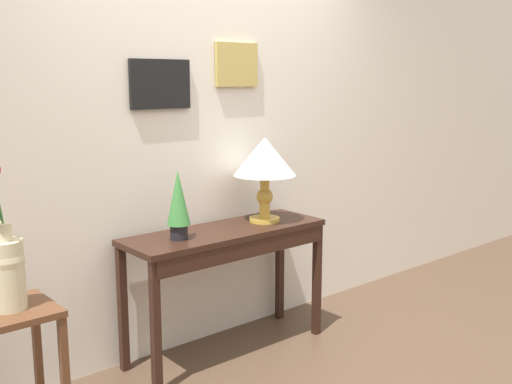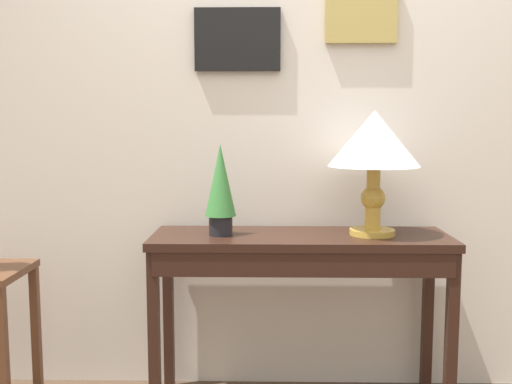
{
  "view_description": "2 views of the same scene",
  "coord_description": "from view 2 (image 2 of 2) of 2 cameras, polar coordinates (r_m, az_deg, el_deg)",
  "views": [
    {
      "loc": [
        -2.2,
        -1.8,
        1.66
      ],
      "look_at": [
        0.17,
        1.01,
        0.98
      ],
      "focal_mm": 42.49,
      "sensor_mm": 36.0,
      "label": 1
    },
    {
      "loc": [
        -0.21,
        -1.52,
        1.26
      ],
      "look_at": [
        -0.25,
        1.02,
        0.96
      ],
      "focal_mm": 41.79,
      "sensor_mm": 36.0,
      "label": 2
    }
  ],
  "objects": [
    {
      "name": "table_lamp",
      "position": [
        2.57,
        11.25,
        4.51
      ],
      "size": [
        0.39,
        0.39,
        0.53
      ],
      "color": "gold",
      "rests_on": "console_table"
    },
    {
      "name": "console_table",
      "position": [
        2.57,
        4.28,
        -6.56
      ],
      "size": [
        1.28,
        0.42,
        0.78
      ],
      "color": "black",
      "rests_on": "ground"
    },
    {
      "name": "potted_plant_on_console",
      "position": [
        2.53,
        -3.42,
        0.54
      ],
      "size": [
        0.13,
        0.13,
        0.39
      ],
      "color": "black",
      "rests_on": "console_table"
    },
    {
      "name": "back_wall_with_art",
      "position": [
        2.84,
        5.32,
        9.46
      ],
      "size": [
        9.0,
        0.13,
        2.8
      ],
      "color": "beige",
      "rests_on": "ground"
    }
  ]
}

